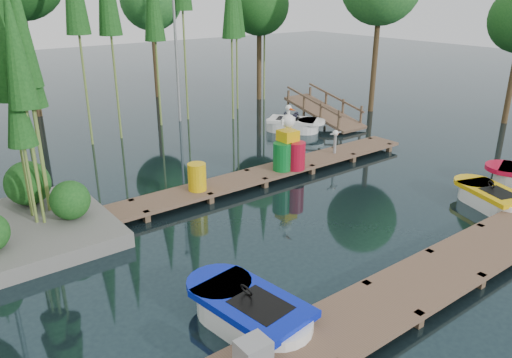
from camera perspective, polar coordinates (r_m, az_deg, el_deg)
ground_plane at (r=13.17m, az=-0.41°, el=-5.57°), size 90.00×90.00×0.00m
near_dock at (r=10.31m, az=15.22°, el=-13.16°), size 18.00×1.50×0.50m
far_dock at (r=15.47m, az=-3.02°, el=-0.48°), size 15.00×1.20×0.50m
lamp_rear at (r=23.28m, az=-9.26°, el=16.77°), size 0.30×0.30×7.25m
ramp at (r=23.24m, az=7.77°, el=7.66°), size 1.50×3.94×1.49m
boat_blue at (r=9.55m, az=-0.68°, el=-15.08°), size 1.64×2.96×0.95m
boat_yellow_near at (r=15.83m, az=25.26°, el=-2.02°), size 1.84×2.70×0.83m
boat_white_far at (r=21.99m, az=4.27°, el=6.18°), size 2.51×2.77×1.23m
utility_cabinet at (r=8.13m, az=-0.32°, el=-19.72°), size 0.49×0.42×0.60m
yellow_barrel at (r=14.73m, az=-6.76°, el=0.24°), size 0.54×0.54×0.81m
drum_cluster at (r=16.44m, az=3.83°, el=3.37°), size 1.22×1.12×2.11m
seagull_post at (r=18.10m, az=9.05°, el=4.68°), size 0.53×0.29×0.86m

